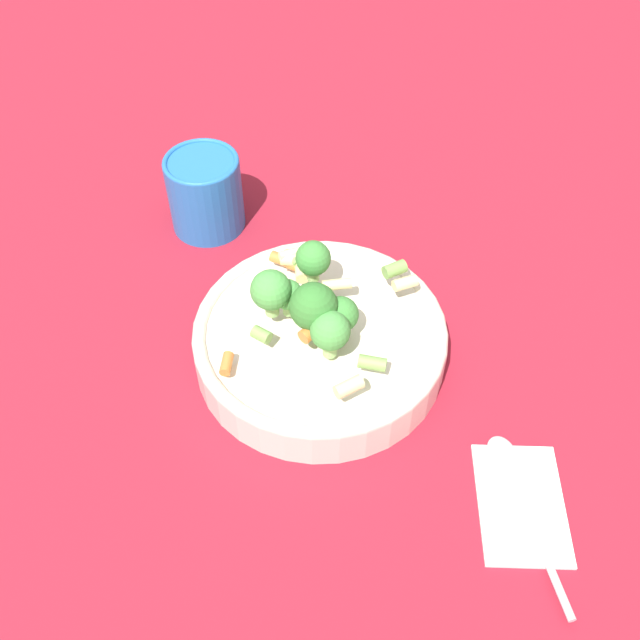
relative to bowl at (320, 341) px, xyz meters
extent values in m
plane|color=maroon|center=(0.00, 0.00, -0.03)|extent=(3.00, 3.00, 0.00)
cylinder|color=beige|center=(0.00, 0.00, -0.01)|extent=(0.26, 0.26, 0.04)
torus|color=beige|center=(0.00, 0.00, 0.02)|extent=(0.26, 0.26, 0.01)
cylinder|color=#8CB766|center=(0.02, 0.00, 0.03)|extent=(0.01, 0.01, 0.01)
sphere|color=#3D8438|center=(0.02, 0.00, 0.05)|extent=(0.04, 0.04, 0.04)
cylinder|color=#8CB766|center=(-0.05, -0.01, 0.04)|extent=(0.01, 0.01, 0.02)
sphere|color=#479342|center=(-0.05, -0.01, 0.07)|extent=(0.04, 0.04, 0.04)
cylinder|color=#8CB766|center=(-0.03, 0.04, 0.04)|extent=(0.01, 0.01, 0.01)
sphere|color=#3D8438|center=(-0.03, 0.04, 0.07)|extent=(0.04, 0.04, 0.04)
cylinder|color=#8CB766|center=(-0.04, 0.00, 0.03)|extent=(0.01, 0.01, 0.01)
sphere|color=#479342|center=(-0.04, 0.00, 0.05)|extent=(0.03, 0.03, 0.03)
cylinder|color=#8CB766|center=(0.02, -0.03, 0.03)|extent=(0.01, 0.01, 0.02)
sphere|color=#479342|center=(0.02, -0.03, 0.06)|extent=(0.04, 0.04, 0.04)
cylinder|color=#8CB766|center=(0.00, -0.01, 0.04)|extent=(0.02, 0.02, 0.01)
sphere|color=#33722D|center=(0.00, -0.01, 0.06)|extent=(0.05, 0.05, 0.05)
cylinder|color=#729E4C|center=(-0.06, 0.06, 0.04)|extent=(0.02, 0.02, 0.01)
cylinder|color=orange|center=(-0.07, 0.06, 0.03)|extent=(0.03, 0.01, 0.01)
cylinder|color=beige|center=(0.06, 0.07, 0.04)|extent=(0.03, 0.03, 0.01)
cylinder|color=orange|center=(-0.05, 0.05, 0.03)|extent=(0.03, 0.01, 0.01)
cylinder|color=#729E4C|center=(0.07, -0.03, 0.04)|extent=(0.03, 0.02, 0.01)
cylinder|color=beige|center=(0.00, 0.04, 0.05)|extent=(0.03, 0.03, 0.01)
cylinder|color=beige|center=(-0.06, 0.06, 0.04)|extent=(0.02, 0.02, 0.01)
cylinder|color=beige|center=(-0.06, 0.05, 0.04)|extent=(0.02, 0.02, 0.01)
cylinder|color=orange|center=(0.01, -0.03, 0.05)|extent=(0.02, 0.03, 0.01)
cylinder|color=orange|center=(-0.06, -0.08, 0.03)|extent=(0.02, 0.02, 0.01)
cylinder|color=beige|center=(0.06, -0.07, 0.04)|extent=(0.03, 0.03, 0.01)
cylinder|color=beige|center=(-0.04, 0.05, 0.04)|extent=(0.02, 0.03, 0.01)
cylinder|color=#729E4C|center=(-0.04, -0.05, 0.04)|extent=(0.02, 0.02, 0.01)
cylinder|color=#729E4C|center=(0.04, 0.08, 0.05)|extent=(0.03, 0.03, 0.01)
cylinder|color=#2366B2|center=(-0.21, 0.13, 0.02)|extent=(0.09, 0.09, 0.09)
torus|color=#2366B2|center=(-0.21, 0.13, 0.07)|extent=(0.09, 0.09, 0.01)
cube|color=white|center=(0.23, -0.07, -0.02)|extent=(0.12, 0.14, 0.01)
cylinder|color=silver|center=(0.26, -0.11, -0.02)|extent=(0.09, 0.11, 0.01)
ellipsoid|color=silver|center=(0.20, -0.04, -0.02)|extent=(0.04, 0.04, 0.01)
camera|label=1|loc=(0.21, -0.43, 0.59)|focal=42.00mm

